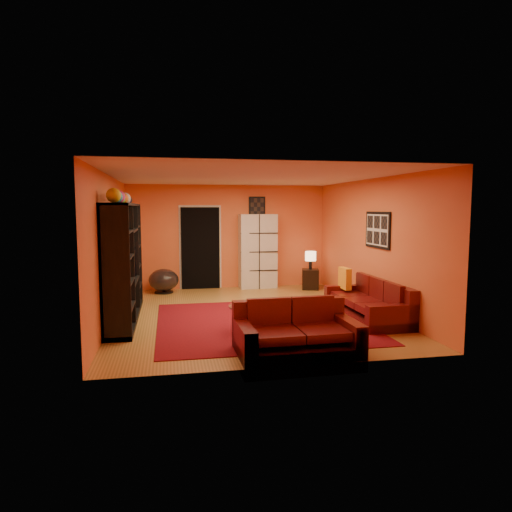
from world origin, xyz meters
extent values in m
plane|color=olive|center=(0.00, 0.00, 0.00)|extent=(6.00, 6.00, 0.00)
plane|color=white|center=(0.00, 0.00, 2.60)|extent=(6.00, 6.00, 0.00)
plane|color=#E36031|center=(0.00, 3.00, 1.30)|extent=(6.00, 0.00, 6.00)
plane|color=#E36031|center=(0.00, -3.00, 1.30)|extent=(6.00, 0.00, 6.00)
plane|color=#E36031|center=(-2.50, 0.00, 1.30)|extent=(0.00, 6.00, 6.00)
plane|color=#E36031|center=(2.50, 0.00, 1.30)|extent=(0.00, 6.00, 6.00)
cube|color=#5B0A13|center=(0.10, -0.70, 0.01)|extent=(3.60, 3.60, 0.01)
cube|color=black|center=(-0.70, 2.96, 1.02)|extent=(0.95, 0.10, 2.04)
cube|color=black|center=(2.48, -0.30, 1.60)|extent=(0.03, 1.00, 0.70)
cube|color=black|center=(0.75, 2.98, 2.05)|extent=(0.42, 0.03, 0.52)
cube|color=black|center=(-2.27, 0.00, 1.05)|extent=(0.45, 3.00, 2.10)
imported|color=black|center=(-2.23, 0.09, 1.00)|extent=(0.96, 0.13, 0.55)
cube|color=#49090B|center=(2.05, -0.80, 0.16)|extent=(0.88, 2.12, 0.32)
cube|color=#49090B|center=(2.39, -0.80, 0.42)|extent=(0.20, 2.12, 0.85)
cube|color=#49090B|center=(2.06, -1.77, 0.31)|extent=(0.87, 0.19, 0.62)
cube|color=#49090B|center=(2.04, 0.17, 0.31)|extent=(0.87, 0.19, 0.62)
cube|color=#49090B|center=(2.01, -1.39, 0.47)|extent=(0.65, 0.57, 0.12)
cube|color=#49090B|center=(2.01, -0.80, 0.47)|extent=(0.65, 0.57, 0.12)
cube|color=#49090B|center=(2.01, -0.22, 0.47)|extent=(0.65, 0.57, 0.12)
cube|color=#49090B|center=(0.25, -2.50, 0.16)|extent=(1.69, 1.04, 0.32)
cube|color=#49090B|center=(0.24, -2.09, 0.42)|extent=(1.67, 0.22, 0.85)
cube|color=#49090B|center=(1.00, -2.48, 0.31)|extent=(0.20, 1.01, 0.62)
cube|color=#49090B|center=(-0.49, -2.52, 0.31)|extent=(0.20, 1.01, 0.62)
cube|color=#49090B|center=(0.58, -2.53, 0.47)|extent=(0.65, 0.80, 0.12)
cube|color=#49090B|center=(-0.08, -2.55, 0.47)|extent=(0.65, 0.80, 0.12)
cube|color=orange|center=(1.95, 0.00, 0.63)|extent=(0.12, 0.42, 0.42)
cylinder|color=silver|center=(-0.12, -1.21, 0.41)|extent=(0.83, 0.83, 0.02)
cylinder|color=black|center=(0.13, -1.19, 0.21)|extent=(0.05, 0.05, 0.39)
cylinder|color=black|center=(-0.27, -1.01, 0.21)|extent=(0.05, 0.05, 0.39)
cylinder|color=black|center=(-0.23, -1.45, 0.21)|extent=(0.05, 0.05, 0.39)
cube|color=silver|center=(0.73, 2.80, 0.93)|extent=(0.95, 0.45, 1.87)
cylinder|color=black|center=(-1.61, 2.50, 0.02)|extent=(0.44, 0.44, 0.03)
cylinder|color=black|center=(-1.61, 2.50, 0.10)|extent=(0.06, 0.06, 0.15)
ellipsoid|color=#3C3535|center=(-1.61, 2.50, 0.31)|extent=(0.71, 0.71, 0.53)
cube|color=black|center=(1.98, 2.33, 0.25)|extent=(0.49, 0.49, 0.50)
cylinder|color=black|center=(1.98, 2.33, 0.61)|extent=(0.08, 0.08, 0.22)
cylinder|color=#EBBA81|center=(1.98, 2.33, 0.83)|extent=(0.27, 0.27, 0.23)
camera|label=1|loc=(-1.48, -8.47, 2.02)|focal=32.00mm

